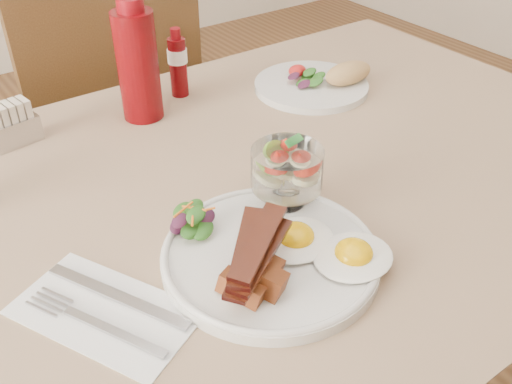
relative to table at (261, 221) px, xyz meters
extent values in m
cylinder|color=brown|center=(0.59, 0.36, -0.31)|extent=(0.06, 0.06, 0.71)
cube|color=brown|center=(0.00, 0.00, 0.07)|extent=(1.30, 0.85, 0.04)
cube|color=#997B5E|center=(0.00, 0.00, 0.09)|extent=(1.33, 0.88, 0.00)
cylinder|color=brown|center=(-0.18, 0.57, -0.44)|extent=(0.04, 0.04, 0.45)
cylinder|color=brown|center=(0.18, 0.57, -0.44)|extent=(0.04, 0.04, 0.45)
cylinder|color=brown|center=(-0.18, 0.93, -0.44)|extent=(0.04, 0.04, 0.45)
cylinder|color=brown|center=(0.18, 0.93, -0.44)|extent=(0.04, 0.04, 0.45)
cube|color=brown|center=(0.00, 0.75, -0.20)|extent=(0.42, 0.42, 0.03)
cube|color=brown|center=(0.00, 0.55, 0.04)|extent=(0.42, 0.03, 0.46)
cylinder|color=silver|center=(-0.10, -0.16, 0.10)|extent=(0.28, 0.28, 0.02)
ellipsoid|color=white|center=(-0.03, -0.24, 0.11)|extent=(0.13, 0.13, 0.01)
ellipsoid|color=#F8B104|center=(-0.03, -0.24, 0.12)|extent=(0.05, 0.05, 0.03)
ellipsoid|color=white|center=(-0.07, -0.17, 0.11)|extent=(0.13, 0.13, 0.01)
ellipsoid|color=#F8B104|center=(-0.07, -0.17, 0.12)|extent=(0.05, 0.05, 0.03)
cube|color=brown|center=(-0.16, -0.19, 0.12)|extent=(0.03, 0.03, 0.03)
cube|color=brown|center=(-0.14, -0.20, 0.12)|extent=(0.03, 0.03, 0.03)
cube|color=brown|center=(-0.17, -0.22, 0.12)|extent=(0.03, 0.03, 0.02)
cube|color=brown|center=(-0.13, -0.18, 0.12)|extent=(0.03, 0.03, 0.03)
cube|color=brown|center=(-0.15, -0.22, 0.12)|extent=(0.03, 0.03, 0.03)
cube|color=brown|center=(-0.18, -0.19, 0.12)|extent=(0.03, 0.03, 0.02)
cube|color=brown|center=(-0.15, -0.19, 0.14)|extent=(0.03, 0.03, 0.03)
cube|color=brown|center=(-0.16, -0.20, 0.14)|extent=(0.03, 0.03, 0.02)
cube|color=#51200D|center=(-0.16, -0.19, 0.14)|extent=(0.12, 0.10, 0.01)
cube|color=#51200D|center=(-0.15, -0.20, 0.15)|extent=(0.12, 0.09, 0.01)
cube|color=#51200D|center=(-0.16, -0.19, 0.16)|extent=(0.11, 0.11, 0.01)
cube|color=#51200D|center=(-0.15, -0.19, 0.16)|extent=(0.12, 0.09, 0.01)
ellipsoid|color=#1E4A13|center=(-0.16, -0.07, 0.11)|extent=(0.04, 0.03, 0.01)
ellipsoid|color=#1E4A13|center=(-0.15, -0.06, 0.11)|extent=(0.04, 0.03, 0.01)
ellipsoid|color=#3D132B|center=(-0.18, -0.06, 0.11)|extent=(0.03, 0.02, 0.01)
ellipsoid|color=#1E4A13|center=(-0.16, -0.09, 0.12)|extent=(0.04, 0.03, 0.01)
ellipsoid|color=#1E4A13|center=(-0.17, -0.08, 0.12)|extent=(0.03, 0.02, 0.01)
ellipsoid|color=#3D132B|center=(-0.15, -0.08, 0.12)|extent=(0.03, 0.02, 0.01)
ellipsoid|color=#1E4A13|center=(-0.17, -0.05, 0.13)|extent=(0.04, 0.03, 0.01)
ellipsoid|color=#1E4A13|center=(-0.15, -0.06, 0.13)|extent=(0.03, 0.02, 0.01)
ellipsoid|color=#3D132B|center=(-0.18, -0.07, 0.13)|extent=(0.03, 0.02, 0.01)
ellipsoid|color=#1E4A13|center=(-0.16, -0.08, 0.14)|extent=(0.03, 0.02, 0.01)
cylinder|color=orange|center=(-0.16, -0.07, 0.14)|extent=(0.02, 0.03, 0.01)
cylinder|color=orange|center=(-0.17, -0.06, 0.14)|extent=(0.04, 0.01, 0.01)
cylinder|color=orange|center=(-0.15, -0.08, 0.14)|extent=(0.03, 0.02, 0.01)
cylinder|color=orange|center=(-0.17, -0.08, 0.14)|extent=(0.02, 0.03, 0.01)
cylinder|color=white|center=(-0.02, -0.09, 0.11)|extent=(0.05, 0.05, 0.01)
cylinder|color=white|center=(-0.02, -0.09, 0.13)|extent=(0.02, 0.02, 0.02)
cylinder|color=white|center=(-0.02, -0.09, 0.16)|extent=(0.10, 0.10, 0.06)
cylinder|color=#F9F0B0|center=(-0.03, -0.08, 0.15)|extent=(0.03, 0.03, 0.01)
cylinder|color=#F9F0B0|center=(-0.01, -0.10, 0.15)|extent=(0.03, 0.03, 0.01)
cylinder|color=#F9F0B0|center=(-0.02, -0.07, 0.16)|extent=(0.03, 0.03, 0.01)
cylinder|color=#82AC34|center=(-0.03, -0.07, 0.18)|extent=(0.04, 0.04, 0.01)
cone|color=red|center=(-0.01, -0.11, 0.18)|extent=(0.03, 0.03, 0.03)
cone|color=red|center=(-0.04, -0.09, 0.19)|extent=(0.03, 0.03, 0.03)
cone|color=red|center=(-0.01, -0.08, 0.19)|extent=(0.03, 0.03, 0.03)
ellipsoid|color=#318A38|center=(-0.02, -0.09, 0.20)|extent=(0.02, 0.01, 0.00)
ellipsoid|color=#318A38|center=(-0.01, -0.09, 0.20)|extent=(0.02, 0.01, 0.00)
cylinder|color=silver|center=(0.27, 0.20, 0.10)|extent=(0.23, 0.23, 0.01)
ellipsoid|color=#1E4A13|center=(0.25, 0.20, 0.11)|extent=(0.04, 0.03, 0.01)
ellipsoid|color=#1E4A13|center=(0.27, 0.22, 0.11)|extent=(0.03, 0.03, 0.01)
ellipsoid|color=#3D132B|center=(0.24, 0.19, 0.11)|extent=(0.03, 0.02, 0.01)
ellipsoid|color=#1E4A13|center=(0.26, 0.18, 0.12)|extent=(0.04, 0.03, 0.01)
ellipsoid|color=#1E4A13|center=(0.28, 0.19, 0.12)|extent=(0.03, 0.02, 0.01)
ellipsoid|color=#3D132B|center=(0.24, 0.22, 0.12)|extent=(0.03, 0.02, 0.01)
ellipsoid|color=#1E4A13|center=(0.27, 0.21, 0.12)|extent=(0.03, 0.02, 0.01)
ellipsoid|color=red|center=(0.26, 0.23, 0.11)|extent=(0.04, 0.03, 0.02)
ellipsoid|color=tan|center=(0.33, 0.16, 0.12)|extent=(0.12, 0.07, 0.04)
cylinder|color=#5E0509|center=(-0.06, 0.29, 0.19)|extent=(0.08, 0.08, 0.19)
cylinder|color=maroon|center=(-0.06, 0.29, 0.29)|extent=(0.05, 0.05, 0.02)
cylinder|color=#5E0509|center=(0.04, 0.33, 0.15)|extent=(0.04, 0.04, 0.11)
cylinder|color=white|center=(0.04, 0.33, 0.17)|extent=(0.05, 0.05, 0.03)
cylinder|color=maroon|center=(0.04, 0.33, 0.21)|extent=(0.02, 0.02, 0.02)
cube|color=#B7B7BC|center=(-0.28, 0.33, 0.11)|extent=(0.09, 0.06, 0.04)
cube|color=#CFB492|center=(-0.29, 0.33, 0.14)|extent=(0.02, 0.04, 0.05)
cube|color=#CFB492|center=(-0.28, 0.33, 0.14)|extent=(0.02, 0.04, 0.05)
cube|color=#CFB492|center=(-0.27, 0.33, 0.14)|extent=(0.02, 0.04, 0.05)
cube|color=#CFB492|center=(-0.25, 0.33, 0.14)|extent=(0.02, 0.04, 0.05)
cube|color=white|center=(-0.31, -0.12, 0.09)|extent=(0.20, 0.24, 0.00)
cube|color=#B7B7BC|center=(-0.29, -0.11, 0.09)|extent=(0.10, 0.19, 0.00)
cube|color=#B7B7BC|center=(-0.32, -0.16, 0.09)|extent=(0.07, 0.13, 0.00)
cube|color=#B7B7BC|center=(-0.37, -0.08, 0.09)|extent=(0.02, 0.04, 0.00)
cube|color=#B7B7BC|center=(-0.37, -0.08, 0.09)|extent=(0.02, 0.04, 0.00)
cube|color=#B7B7BC|center=(-0.36, -0.07, 0.09)|extent=(0.02, 0.04, 0.00)
cube|color=#B7B7BC|center=(-0.35, -0.07, 0.09)|extent=(0.02, 0.04, 0.00)
camera|label=1|loc=(-0.44, -0.60, 0.59)|focal=40.00mm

